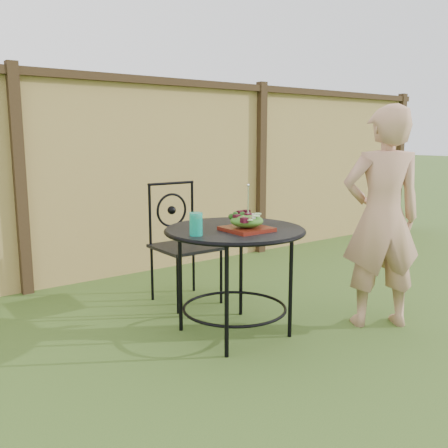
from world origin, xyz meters
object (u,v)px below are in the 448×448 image
object	(u,v)px
patio_chair	(182,239)
salad_plate	(247,229)
patio_table	(235,249)
diner	(382,218)

from	to	relation	value
patio_chair	salad_plate	world-z (taller)	patio_chair
patio_table	diner	bearing A→B (deg)	-26.66
patio_table	patio_chair	xyz separation A→B (m)	(0.09, 0.81, -0.08)
patio_chair	salad_plate	bearing A→B (deg)	-95.53
patio_table	diner	size ratio (longest dim) A/B	0.61
patio_chair	diner	bearing A→B (deg)	-57.06
patio_table	patio_chair	size ratio (longest dim) A/B	0.97
patio_chair	salad_plate	distance (m)	0.96
diner	salad_plate	size ratio (longest dim) A/B	5.65
patio_table	patio_chair	world-z (taller)	patio_chair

